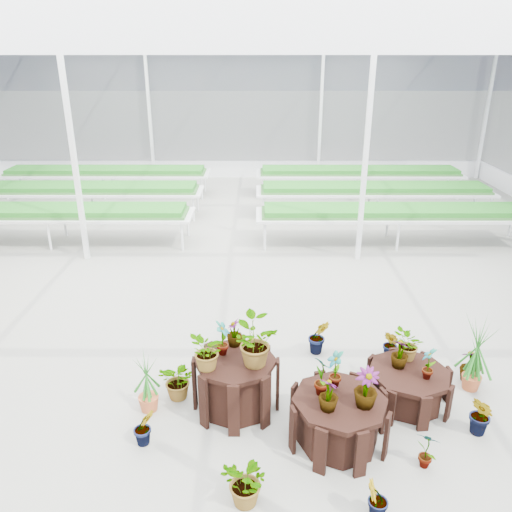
{
  "coord_description": "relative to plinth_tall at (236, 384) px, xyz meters",
  "views": [
    {
      "loc": [
        0.77,
        -6.25,
        4.2
      ],
      "look_at": [
        0.75,
        0.93,
        1.3
      ],
      "focal_mm": 35.0,
      "sensor_mm": 36.0,
      "label": 1
    }
  ],
  "objects": [
    {
      "name": "ground_plane",
      "position": [
        -0.51,
        1.03,
        -0.36
      ],
      "size": [
        24.0,
        24.0,
        0.0
      ],
      "primitive_type": "plane",
      "color": "gray",
      "rests_on": "ground"
    },
    {
      "name": "greenhouse_shell",
      "position": [
        -0.51,
        1.03,
        1.89
      ],
      "size": [
        18.0,
        24.0,
        4.5
      ],
      "primitive_type": null,
      "color": "white",
      "rests_on": "ground"
    },
    {
      "name": "steel_frame",
      "position": [
        -0.51,
        1.03,
        1.89
      ],
      "size": [
        18.0,
        24.0,
        4.5
      ],
      "primitive_type": null,
      "color": "silver",
      "rests_on": "ground"
    },
    {
      "name": "nursery_benches",
      "position": [
        -0.51,
        8.23,
        0.06
      ],
      "size": [
        16.0,
        7.0,
        0.84
      ],
      "primitive_type": null,
      "color": "silver",
      "rests_on": "ground"
    },
    {
      "name": "plinth_tall",
      "position": [
        0.0,
        0.0,
        0.0
      ],
      "size": [
        1.06,
        1.06,
        0.71
      ],
      "primitive_type": "cylinder",
      "rotation": [
        0.0,
        0.0,
        -0.01
      ],
      "color": "black",
      "rests_on": "ground"
    },
    {
      "name": "plinth_mid",
      "position": [
        1.2,
        -0.6,
        -0.06
      ],
      "size": [
        1.39,
        1.39,
        0.59
      ],
      "primitive_type": "cylinder",
      "rotation": [
        0.0,
        0.0,
        0.29
      ],
      "color": "black",
      "rests_on": "ground"
    },
    {
      "name": "plinth_low",
      "position": [
        2.2,
        0.1,
        -0.12
      ],
      "size": [
        1.17,
        1.17,
        0.48
      ],
      "primitive_type": "cylinder",
      "rotation": [
        0.0,
        0.0,
        0.1
      ],
      "color": "black",
      "rests_on": "ground"
    },
    {
      "name": "nursery_plants",
      "position": [
        0.84,
        -0.06,
        0.2
      ],
      "size": [
        4.66,
        3.22,
        1.33
      ],
      "color": "#1D641B",
      "rests_on": "ground"
    }
  ]
}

